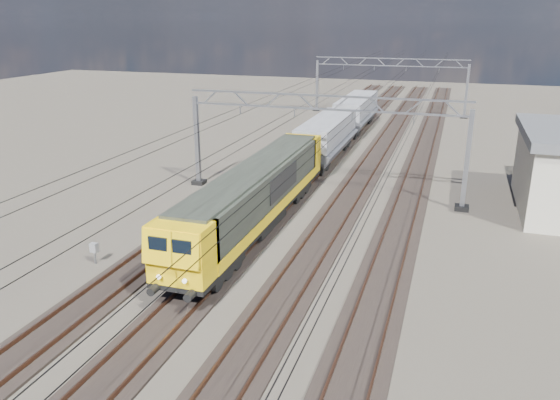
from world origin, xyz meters
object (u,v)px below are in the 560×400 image
(catenary_gantry_mid, at_px, (322,142))
(locomotive, at_px, (257,194))
(hopper_wagon_lead, at_px, (327,135))
(trackside_cabinet, at_px, (94,248))
(catenary_gantry_far, at_px, (389,84))
(hopper_wagon_mid, at_px, (357,110))

(catenary_gantry_mid, xyz_separation_m, locomotive, (-2.00, -7.61, -1.58))
(hopper_wagon_lead, bearing_deg, trackside_cabinet, -104.49)
(trackside_cabinet, bearing_deg, catenary_gantry_far, 81.71)
(trackside_cabinet, bearing_deg, locomotive, 48.18)
(locomotive, distance_m, trackside_cabinet, 9.42)
(locomotive, bearing_deg, catenary_gantry_mid, 75.28)
(catenary_gantry_mid, distance_m, locomotive, 8.03)
(hopper_wagon_mid, distance_m, trackside_cabinet, 39.25)
(catenary_gantry_far, height_order, locomotive, catenary_gantry_far)
(hopper_wagon_lead, distance_m, hopper_wagon_mid, 14.20)
(hopper_wagon_mid, bearing_deg, hopper_wagon_lead, -90.00)
(catenary_gantry_mid, xyz_separation_m, catenary_gantry_far, (0.00, 36.00, 0.00))
(catenary_gantry_mid, distance_m, hopper_wagon_mid, 24.42)
(catenary_gantry_far, bearing_deg, catenary_gantry_mid, -90.00)
(catenary_gantry_mid, height_order, hopper_wagon_lead, catenary_gantry_mid)
(catenary_gantry_far, distance_m, locomotive, 43.69)
(hopper_wagon_lead, xyz_separation_m, trackside_cabinet, (-6.33, -24.51, -1.38))
(catenary_gantry_mid, relative_size, locomotive, 0.94)
(catenary_gantry_far, distance_m, hopper_wagon_mid, 12.00)
(locomotive, relative_size, hopper_wagon_lead, 1.62)
(catenary_gantry_mid, relative_size, hopper_wagon_mid, 1.53)
(hopper_wagon_lead, distance_m, trackside_cabinet, 25.35)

